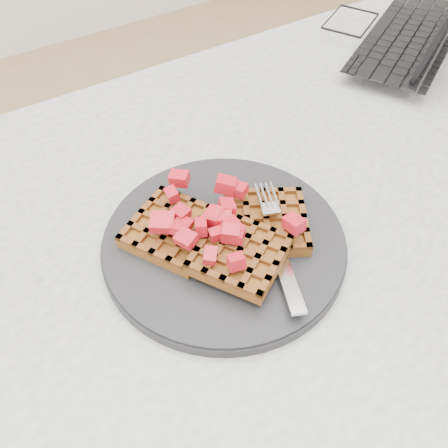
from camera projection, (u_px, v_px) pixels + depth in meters
name	position (u px, v px, depth m)	size (l,w,h in m)	color
ground	(257.00, 436.00, 1.16)	(4.00, 4.00, 0.00)	tan
table	(280.00, 277.00, 0.69)	(1.20, 0.80, 0.75)	silver
plate	(224.00, 243.00, 0.57)	(0.28, 0.28, 0.02)	black
waffles	(226.00, 234.00, 0.55)	(0.22, 0.20, 0.03)	brown
strawberry_pile	(224.00, 215.00, 0.54)	(0.15, 0.15, 0.02)	#A10010
fork	(276.00, 241.00, 0.55)	(0.02, 0.18, 0.02)	silver
laptop	(398.00, 25.00, 0.85)	(0.40, 0.37, 0.23)	black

